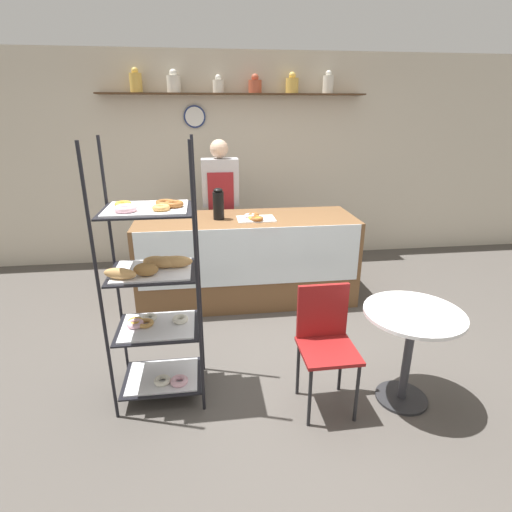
# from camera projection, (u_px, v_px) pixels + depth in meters

# --- Properties ---
(ground_plane) EXTENTS (14.00, 14.00, 0.00)m
(ground_plane) POSITION_uv_depth(u_px,v_px,m) (263.00, 361.00, 3.38)
(ground_plane) COLOR #4C4742
(back_wall) EXTENTS (10.00, 0.30, 2.70)m
(back_wall) POSITION_uv_depth(u_px,v_px,m) (235.00, 159.00, 5.35)
(back_wall) COLOR beige
(back_wall) RESTS_ON ground_plane
(display_counter) EXTENTS (2.31, 0.81, 0.93)m
(display_counter) POSITION_uv_depth(u_px,v_px,m) (247.00, 259.00, 4.36)
(display_counter) COLOR brown
(display_counter) RESTS_ON ground_plane
(pastry_rack) EXTENTS (0.62, 0.49, 1.85)m
(pastry_rack) POSITION_uv_depth(u_px,v_px,m) (155.00, 290.00, 2.72)
(pastry_rack) COLOR black
(pastry_rack) RESTS_ON ground_plane
(person_worker) EXTENTS (0.43, 0.23, 1.69)m
(person_worker) POSITION_uv_depth(u_px,v_px,m) (221.00, 205.00, 4.79)
(person_worker) COLOR #282833
(person_worker) RESTS_ON ground_plane
(cafe_table) EXTENTS (0.67, 0.67, 0.72)m
(cafe_table) POSITION_uv_depth(u_px,v_px,m) (411.00, 335.00, 2.75)
(cafe_table) COLOR #262628
(cafe_table) RESTS_ON ground_plane
(cafe_chair) EXTENTS (0.38, 0.38, 0.88)m
(cafe_chair) POSITION_uv_depth(u_px,v_px,m) (325.00, 335.00, 2.75)
(cafe_chair) COLOR black
(cafe_chair) RESTS_ON ground_plane
(coffee_carafe) EXTENTS (0.11, 0.11, 0.33)m
(coffee_carafe) POSITION_uv_depth(u_px,v_px,m) (218.00, 204.00, 4.10)
(coffee_carafe) COLOR black
(coffee_carafe) RESTS_ON display_counter
(donut_tray_counter) EXTENTS (0.39, 0.28, 0.05)m
(donut_tray_counter) POSITION_uv_depth(u_px,v_px,m) (255.00, 218.00, 4.12)
(donut_tray_counter) COLOR white
(donut_tray_counter) RESTS_ON display_counter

